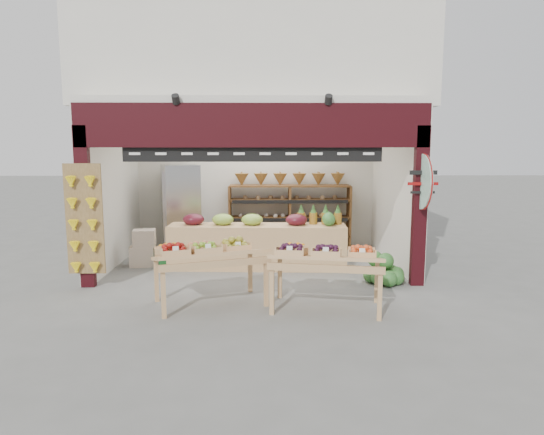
{
  "coord_description": "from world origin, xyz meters",
  "views": [
    {
      "loc": [
        0.18,
        -8.94,
        2.32
      ],
      "look_at": [
        0.33,
        -0.2,
        1.03
      ],
      "focal_mm": 32.0,
      "sensor_mm": 36.0,
      "label": 1
    }
  ],
  "objects_px": {
    "refrigerator": "(181,208)",
    "back_shelving": "(290,200)",
    "display_table_right": "(322,255)",
    "display_table_left": "(202,252)",
    "mid_counter": "(257,244)",
    "cardboard_stack": "(156,252)",
    "watermelon_pile": "(384,272)"
  },
  "relations": [
    {
      "from": "back_shelving",
      "to": "cardboard_stack",
      "type": "relative_size",
      "value": 2.64
    },
    {
      "from": "back_shelving",
      "to": "refrigerator",
      "type": "xyz_separation_m",
      "value": [
        -2.41,
        -0.23,
        -0.15
      ]
    },
    {
      "from": "refrigerator",
      "to": "cardboard_stack",
      "type": "xyz_separation_m",
      "value": [
        -0.3,
        -1.29,
        -0.7
      ]
    },
    {
      "from": "display_table_right",
      "to": "display_table_left",
      "type": "bearing_deg",
      "value": 173.96
    },
    {
      "from": "refrigerator",
      "to": "display_table_left",
      "type": "relative_size",
      "value": 1.07
    },
    {
      "from": "refrigerator",
      "to": "display_table_left",
      "type": "bearing_deg",
      "value": -95.37
    },
    {
      "from": "cardboard_stack",
      "to": "mid_counter",
      "type": "distance_m",
      "value": 2.02
    },
    {
      "from": "back_shelving",
      "to": "refrigerator",
      "type": "distance_m",
      "value": 2.42
    },
    {
      "from": "display_table_right",
      "to": "watermelon_pile",
      "type": "height_order",
      "value": "display_table_right"
    },
    {
      "from": "refrigerator",
      "to": "back_shelving",
      "type": "bearing_deg",
      "value": -14.08
    },
    {
      "from": "mid_counter",
      "to": "refrigerator",
      "type": "bearing_deg",
      "value": 137.51
    },
    {
      "from": "mid_counter",
      "to": "display_table_right",
      "type": "relative_size",
      "value": 1.98
    },
    {
      "from": "display_table_right",
      "to": "refrigerator",
      "type": "bearing_deg",
      "value": 124.53
    },
    {
      "from": "cardboard_stack",
      "to": "display_table_right",
      "type": "relative_size",
      "value": 0.61
    },
    {
      "from": "back_shelving",
      "to": "cardboard_stack",
      "type": "xyz_separation_m",
      "value": [
        -2.71,
        -1.51,
        -0.85
      ]
    },
    {
      "from": "mid_counter",
      "to": "watermelon_pile",
      "type": "relative_size",
      "value": 4.71
    },
    {
      "from": "back_shelving",
      "to": "watermelon_pile",
      "type": "relative_size",
      "value": 3.83
    },
    {
      "from": "display_table_left",
      "to": "display_table_right",
      "type": "bearing_deg",
      "value": -6.04
    },
    {
      "from": "cardboard_stack",
      "to": "display_table_left",
      "type": "xyz_separation_m",
      "value": [
        1.23,
        -2.4,
        0.52
      ]
    },
    {
      "from": "mid_counter",
      "to": "display_table_left",
      "type": "xyz_separation_m",
      "value": [
        -0.76,
        -2.14,
        0.33
      ]
    },
    {
      "from": "refrigerator",
      "to": "display_table_right",
      "type": "distance_m",
      "value": 4.7
    },
    {
      "from": "cardboard_stack",
      "to": "display_table_right",
      "type": "height_order",
      "value": "display_table_right"
    },
    {
      "from": "refrigerator",
      "to": "mid_counter",
      "type": "xyz_separation_m",
      "value": [
        1.69,
        -1.55,
        -0.5
      ]
    },
    {
      "from": "back_shelving",
      "to": "display_table_left",
      "type": "distance_m",
      "value": 4.2
    },
    {
      "from": "display_table_right",
      "to": "watermelon_pile",
      "type": "distance_m",
      "value": 1.85
    },
    {
      "from": "mid_counter",
      "to": "watermelon_pile",
      "type": "xyz_separation_m",
      "value": [
        2.2,
        -1.06,
        -0.27
      ]
    },
    {
      "from": "display_table_left",
      "to": "display_table_right",
      "type": "height_order",
      "value": "display_table_left"
    },
    {
      "from": "refrigerator",
      "to": "mid_counter",
      "type": "height_order",
      "value": "refrigerator"
    },
    {
      "from": "refrigerator",
      "to": "cardboard_stack",
      "type": "bearing_deg",
      "value": -122.66
    },
    {
      "from": "cardboard_stack",
      "to": "watermelon_pile",
      "type": "bearing_deg",
      "value": -17.55
    },
    {
      "from": "refrigerator",
      "to": "mid_counter",
      "type": "bearing_deg",
      "value": -61.93
    },
    {
      "from": "mid_counter",
      "to": "display_table_left",
      "type": "height_order",
      "value": "mid_counter"
    }
  ]
}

